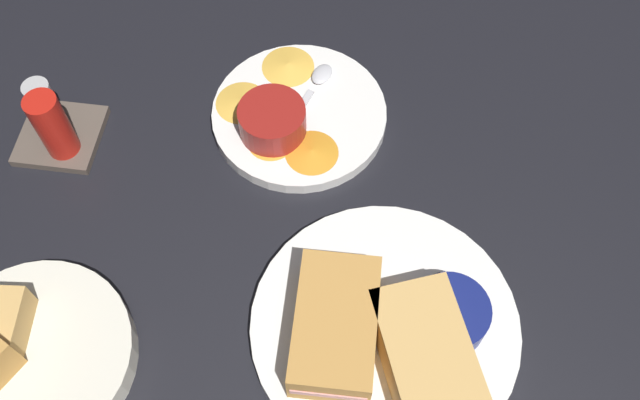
{
  "coord_description": "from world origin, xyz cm",
  "views": [
    {
      "loc": [
        -26.93,
        -5.23,
        67.32
      ],
      "look_at": [
        9.31,
        -0.39,
        3.0
      ],
      "focal_mm": 39.57,
      "sensor_mm": 36.0,
      "label": 1
    }
  ],
  "objects_px": {
    "sandwich_half_far": "(426,354)",
    "condiment_caddy": "(53,124)",
    "ramekin_light_gravy": "(272,120)",
    "spoon_by_gravy_ramekin": "(317,82)",
    "spoon_by_dark_ramekin": "(387,328)",
    "plate_sandwich_main": "(385,327)",
    "ramekin_dark_sauce": "(449,315)",
    "plate_chips_companion": "(299,115)",
    "sandwich_half_near": "(335,326)",
    "bread_basket_rear": "(28,355)"
  },
  "relations": [
    {
      "from": "sandwich_half_near",
      "to": "condiment_caddy",
      "type": "bearing_deg",
      "value": 60.36
    },
    {
      "from": "sandwich_half_far",
      "to": "plate_chips_companion",
      "type": "relative_size",
      "value": 0.73
    },
    {
      "from": "spoon_by_dark_ramekin",
      "to": "condiment_caddy",
      "type": "height_order",
      "value": "condiment_caddy"
    },
    {
      "from": "spoon_by_dark_ramekin",
      "to": "condiment_caddy",
      "type": "relative_size",
      "value": 1.04
    },
    {
      "from": "sandwich_half_far",
      "to": "spoon_by_dark_ramekin",
      "type": "xyz_separation_m",
      "value": [
        0.03,
        0.04,
        -0.02
      ]
    },
    {
      "from": "ramekin_light_gravy",
      "to": "sandwich_half_near",
      "type": "bearing_deg",
      "value": -156.69
    },
    {
      "from": "bread_basket_rear",
      "to": "condiment_caddy",
      "type": "bearing_deg",
      "value": 12.03
    },
    {
      "from": "spoon_by_dark_ramekin",
      "to": "bread_basket_rear",
      "type": "distance_m",
      "value": 0.34
    },
    {
      "from": "plate_sandwich_main",
      "to": "ramekin_light_gravy",
      "type": "bearing_deg",
      "value": 34.48
    },
    {
      "from": "spoon_by_dark_ramekin",
      "to": "condiment_caddy",
      "type": "distance_m",
      "value": 0.43
    },
    {
      "from": "plate_chips_companion",
      "to": "condiment_caddy",
      "type": "height_order",
      "value": "condiment_caddy"
    },
    {
      "from": "ramekin_dark_sauce",
      "to": "ramekin_light_gravy",
      "type": "bearing_deg",
      "value": 45.35
    },
    {
      "from": "sandwich_half_near",
      "to": "ramekin_dark_sauce",
      "type": "relative_size",
      "value": 1.76
    },
    {
      "from": "plate_chips_companion",
      "to": "spoon_by_gravy_ramekin",
      "type": "relative_size",
      "value": 2.07
    },
    {
      "from": "plate_sandwich_main",
      "to": "sandwich_half_far",
      "type": "relative_size",
      "value": 1.78
    },
    {
      "from": "plate_sandwich_main",
      "to": "spoon_by_dark_ramekin",
      "type": "relative_size",
      "value": 2.67
    },
    {
      "from": "spoon_by_dark_ramekin",
      "to": "sandwich_half_near",
      "type": "bearing_deg",
      "value": 103.64
    },
    {
      "from": "sandwich_half_far",
      "to": "ramekin_dark_sauce",
      "type": "bearing_deg",
      "value": -25.19
    },
    {
      "from": "sandwich_half_far",
      "to": "spoon_by_dark_ramekin",
      "type": "height_order",
      "value": "sandwich_half_far"
    },
    {
      "from": "ramekin_dark_sauce",
      "to": "bread_basket_rear",
      "type": "bearing_deg",
      "value": 102.68
    },
    {
      "from": "sandwich_half_far",
      "to": "bread_basket_rear",
      "type": "xyz_separation_m",
      "value": [
        -0.04,
        0.37,
        -0.02
      ]
    },
    {
      "from": "plate_chips_companion",
      "to": "condiment_caddy",
      "type": "xyz_separation_m",
      "value": [
        -0.07,
        0.27,
        0.03
      ]
    },
    {
      "from": "plate_sandwich_main",
      "to": "sandwich_half_far",
      "type": "bearing_deg",
      "value": -130.67
    },
    {
      "from": "plate_sandwich_main",
      "to": "condiment_caddy",
      "type": "height_order",
      "value": "condiment_caddy"
    },
    {
      "from": "spoon_by_dark_ramekin",
      "to": "spoon_by_gravy_ramekin",
      "type": "height_order",
      "value": "same"
    },
    {
      "from": "spoon_by_dark_ramekin",
      "to": "bread_basket_rear",
      "type": "bearing_deg",
      "value": 102.26
    },
    {
      "from": "sandwich_half_far",
      "to": "condiment_caddy",
      "type": "bearing_deg",
      "value": 63.78
    },
    {
      "from": "ramekin_light_gravy",
      "to": "bread_basket_rear",
      "type": "distance_m",
      "value": 0.35
    },
    {
      "from": "ramekin_dark_sauce",
      "to": "ramekin_light_gravy",
      "type": "relative_size",
      "value": 1.0
    },
    {
      "from": "ramekin_light_gravy",
      "to": "plate_chips_companion",
      "type": "bearing_deg",
      "value": -39.81
    },
    {
      "from": "plate_chips_companion",
      "to": "sandwich_half_far",
      "type": "bearing_deg",
      "value": -150.05
    },
    {
      "from": "sandwich_half_far",
      "to": "ramekin_light_gravy",
      "type": "height_order",
      "value": "sandwich_half_far"
    },
    {
      "from": "spoon_by_gravy_ramekin",
      "to": "condiment_caddy",
      "type": "xyz_separation_m",
      "value": [
        -0.11,
        0.28,
        0.01
      ]
    },
    {
      "from": "ramekin_dark_sauce",
      "to": "condiment_caddy",
      "type": "height_order",
      "value": "condiment_caddy"
    },
    {
      "from": "ramekin_dark_sauce",
      "to": "spoon_by_dark_ramekin",
      "type": "relative_size",
      "value": 0.77
    },
    {
      "from": "sandwich_half_far",
      "to": "spoon_by_dark_ramekin",
      "type": "bearing_deg",
      "value": 52.08
    },
    {
      "from": "sandwich_half_near",
      "to": "plate_chips_companion",
      "type": "bearing_deg",
      "value": 15.81
    },
    {
      "from": "ramekin_dark_sauce",
      "to": "spoon_by_gravy_ramekin",
      "type": "height_order",
      "value": "ramekin_dark_sauce"
    },
    {
      "from": "ramekin_light_gravy",
      "to": "spoon_by_gravy_ramekin",
      "type": "height_order",
      "value": "ramekin_light_gravy"
    },
    {
      "from": "plate_chips_companion",
      "to": "ramekin_light_gravy",
      "type": "xyz_separation_m",
      "value": [
        -0.03,
        0.03,
        0.03
      ]
    },
    {
      "from": "sandwich_half_far",
      "to": "ramekin_dark_sauce",
      "type": "relative_size",
      "value": 1.96
    },
    {
      "from": "plate_sandwich_main",
      "to": "sandwich_half_near",
      "type": "xyz_separation_m",
      "value": [
        -0.02,
        0.05,
        0.03
      ]
    },
    {
      "from": "plate_sandwich_main",
      "to": "spoon_by_gravy_ramekin",
      "type": "distance_m",
      "value": 0.31
    },
    {
      "from": "plate_sandwich_main",
      "to": "ramekin_dark_sauce",
      "type": "distance_m",
      "value": 0.07
    },
    {
      "from": "plate_chips_companion",
      "to": "bread_basket_rear",
      "type": "distance_m",
      "value": 0.39
    },
    {
      "from": "ramekin_light_gravy",
      "to": "condiment_caddy",
      "type": "distance_m",
      "value": 0.24
    },
    {
      "from": "ramekin_dark_sauce",
      "to": "condiment_caddy",
      "type": "distance_m",
      "value": 0.48
    },
    {
      "from": "spoon_by_gravy_ramekin",
      "to": "bread_basket_rear",
      "type": "distance_m",
      "value": 0.43
    },
    {
      "from": "spoon_by_dark_ramekin",
      "to": "ramekin_dark_sauce",
      "type": "bearing_deg",
      "value": -74.84
    },
    {
      "from": "sandwich_half_near",
      "to": "plate_chips_companion",
      "type": "xyz_separation_m",
      "value": [
        0.26,
        0.07,
        -0.03
      ]
    }
  ]
}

